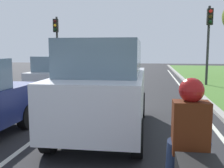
# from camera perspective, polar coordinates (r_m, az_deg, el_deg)

# --- Properties ---
(ground_plane) EXTENTS (60.00, 60.00, 0.00)m
(ground_plane) POSITION_cam_1_polar(r_m,az_deg,el_deg) (12.26, -0.49, -2.22)
(ground_plane) COLOR #262628
(lane_line_center) EXTENTS (0.12, 32.00, 0.01)m
(lane_line_center) POSITION_cam_1_polar(r_m,az_deg,el_deg) (12.39, -3.68, -2.12)
(lane_line_center) COLOR silver
(lane_line_center) RESTS_ON ground
(lane_line_right_edge) EXTENTS (0.12, 32.00, 0.01)m
(lane_line_right_edge) POSITION_cam_1_polar(r_m,az_deg,el_deg) (12.22, 16.44, -2.54)
(lane_line_right_edge) COLOR silver
(lane_line_right_edge) RESTS_ON ground
(curb_right) EXTENTS (0.24, 48.00, 0.12)m
(curb_right) POSITION_cam_1_polar(r_m,az_deg,el_deg) (12.29, 18.76, -2.31)
(curb_right) COLOR #9E9B93
(curb_right) RESTS_ON ground
(car_suv_ahead) EXTENTS (2.04, 4.54, 2.28)m
(car_suv_ahead) POSITION_cam_1_polar(r_m,az_deg,el_deg) (6.44, -1.63, -0.44)
(car_suv_ahead) COLOR silver
(car_suv_ahead) RESTS_ON ground
(car_hatchback_far) EXTENTS (1.81, 3.74, 1.78)m
(car_hatchback_far) POSITION_cam_1_polar(r_m,az_deg,el_deg) (12.68, -12.04, 1.95)
(car_hatchback_far) COLOR #B7BABF
(car_hatchback_far) RESTS_ON ground
(rider_person) EXTENTS (0.51, 0.41, 1.16)m
(rider_person) POSITION_cam_1_polar(r_m,az_deg,el_deg) (3.11, 16.76, -8.81)
(rider_person) COLOR #4C1E0C
(rider_person) RESTS_ON ground
(traffic_light_near_right) EXTENTS (0.32, 0.50, 4.53)m
(traffic_light_near_right) POSITION_cam_1_polar(r_m,az_deg,el_deg) (15.91, 20.50, 10.74)
(traffic_light_near_right) COLOR #2D2D2D
(traffic_light_near_right) RESTS_ON ground
(traffic_light_overhead_left) EXTENTS (0.32, 0.50, 4.36)m
(traffic_light_overhead_left) POSITION_cam_1_polar(r_m,az_deg,el_deg) (18.79, -12.10, 10.12)
(traffic_light_overhead_left) COLOR #2D2D2D
(traffic_light_overhead_left) RESTS_ON ground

